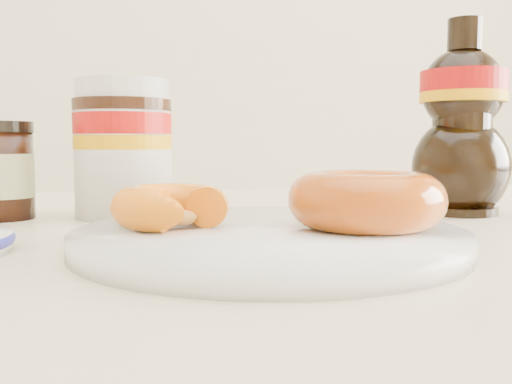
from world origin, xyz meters
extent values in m
cube|color=white|center=(0.00, 1.75, 1.30)|extent=(3.50, 0.10, 2.60)
cube|color=beige|center=(0.00, 0.10, 0.73)|extent=(1.40, 0.90, 0.04)
cylinder|color=white|center=(-0.08, 0.05, 0.76)|extent=(0.27, 0.27, 0.01)
torus|color=white|center=(-0.08, 0.05, 0.76)|extent=(0.27, 0.27, 0.01)
torus|color=orange|center=(-0.15, 0.07, 0.78)|extent=(0.11, 0.11, 0.03)
torus|color=#A9370A|center=(-0.01, 0.04, 0.78)|extent=(0.14, 0.14, 0.04)
cylinder|color=white|center=(-0.19, 0.24, 0.81)|extent=(0.09, 0.09, 0.11)
cylinder|color=#8B0805|center=(-0.19, 0.24, 0.84)|extent=(0.09, 0.09, 0.02)
cylinder|color=#D89905|center=(-0.19, 0.24, 0.82)|extent=(0.09, 0.09, 0.01)
cylinder|color=black|center=(-0.19, 0.24, 0.86)|extent=(0.09, 0.09, 0.01)
cylinder|color=white|center=(-0.19, 0.24, 0.87)|extent=(0.09, 0.09, 0.02)
cylinder|color=black|center=(-0.30, 0.25, 0.79)|extent=(0.06, 0.06, 0.08)
cylinder|color=beige|center=(-0.30, 0.25, 0.79)|extent=(0.06, 0.06, 0.04)
cylinder|color=black|center=(-0.30, 0.25, 0.84)|extent=(0.06, 0.06, 0.01)
camera|label=1|loc=(-0.16, -0.33, 0.82)|focal=40.00mm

